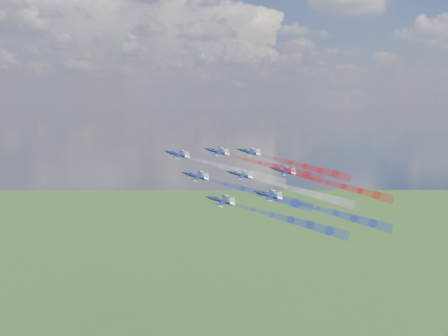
# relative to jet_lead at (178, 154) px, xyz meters

# --- Properties ---
(jet_lead) EXTENTS (11.89, 9.80, 6.95)m
(jet_lead) POSITION_rel_jet_lead_xyz_m (0.00, 0.00, 0.00)
(jet_lead) COLOR black
(trail_lead) EXTENTS (35.53, 8.25, 12.28)m
(trail_lead) POSITION_rel_jet_lead_xyz_m (21.53, -2.54, -5.16)
(trail_lead) COLOR white
(jet_inner_left) EXTENTS (11.89, 9.80, 6.95)m
(jet_inner_left) POSITION_rel_jet_lead_xyz_m (8.15, -11.71, -6.01)
(jet_inner_left) COLOR black
(trail_inner_left) EXTENTS (35.53, 8.25, 12.28)m
(trail_inner_left) POSITION_rel_jet_lead_xyz_m (29.69, -14.24, -11.18)
(trail_inner_left) COLOR #1924DA
(jet_inner_right) EXTENTS (11.89, 9.80, 6.95)m
(jet_inner_right) POSITION_rel_jet_lead_xyz_m (13.71, 8.30, 0.23)
(jet_inner_right) COLOR black
(trail_inner_right) EXTENTS (35.53, 8.25, 12.28)m
(trail_inner_right) POSITION_rel_jet_lead_xyz_m (35.25, 5.76, -4.93)
(trail_inner_right) COLOR red
(jet_outer_left) EXTENTS (11.89, 9.80, 6.95)m
(jet_outer_left) POSITION_rel_jet_lead_xyz_m (17.60, -24.97, -11.59)
(jet_outer_left) COLOR black
(trail_outer_left) EXTENTS (35.53, 8.25, 12.28)m
(trail_outer_left) POSITION_rel_jet_lead_xyz_m (39.13, -27.50, -16.76)
(trail_outer_left) COLOR #1924DA
(jet_center_third) EXTENTS (11.89, 9.80, 6.95)m
(jet_center_third) POSITION_rel_jet_lead_xyz_m (22.82, -3.85, -6.57)
(jet_center_third) COLOR black
(trail_center_third) EXTENTS (35.53, 8.25, 12.28)m
(trail_center_third) POSITION_rel_jet_lead_xyz_m (44.35, -6.39, -11.73)
(trail_center_third) COLOR white
(jet_outer_right) EXTENTS (11.89, 9.80, 6.95)m
(jet_outer_right) POSITION_rel_jet_lead_xyz_m (25.41, 17.43, -0.72)
(jet_outer_right) COLOR black
(trail_outer_right) EXTENTS (35.53, 8.25, 12.28)m
(trail_outer_right) POSITION_rel_jet_lead_xyz_m (46.94, 14.89, -5.88)
(trail_outer_right) COLOR red
(jet_rear_left) EXTENTS (11.89, 9.80, 6.95)m
(jet_rear_left) POSITION_rel_jet_lead_xyz_m (32.58, -15.52, -11.52)
(jet_rear_left) COLOR black
(trail_rear_left) EXTENTS (35.53, 8.25, 12.28)m
(trail_rear_left) POSITION_rel_jet_lead_xyz_m (54.12, -18.05, -16.68)
(trail_rear_left) COLOR #1924DA
(jet_rear_right) EXTENTS (11.89, 9.80, 6.95)m
(jet_rear_right) POSITION_rel_jet_lead_xyz_m (38.26, 5.37, -6.38)
(jet_rear_right) COLOR black
(trail_rear_right) EXTENTS (35.53, 8.25, 12.28)m
(trail_rear_right) POSITION_rel_jet_lead_xyz_m (59.79, 2.83, -11.55)
(trail_rear_right) COLOR red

